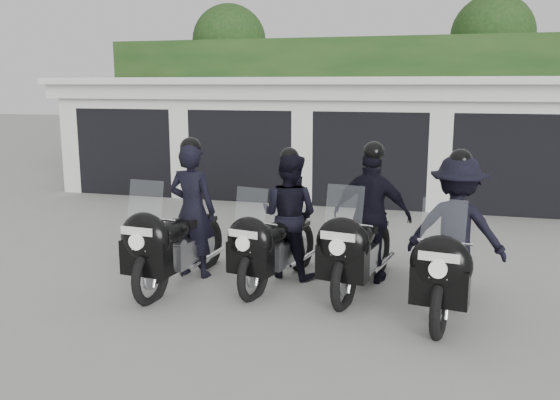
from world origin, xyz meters
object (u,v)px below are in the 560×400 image
(police_bike_c, at_px, (367,225))
(police_bike_a, at_px, (181,225))
(police_bike_d, at_px, (454,240))
(police_bike_b, at_px, (283,224))

(police_bike_c, bearing_deg, police_bike_a, -157.07)
(police_bike_a, height_order, police_bike_c, police_bike_a)
(police_bike_d, bearing_deg, police_bike_c, 163.26)
(police_bike_a, xyz_separation_m, police_bike_c, (2.56, 0.59, 0.04))
(police_bike_b, distance_m, police_bike_d, 2.40)
(police_bike_b, bearing_deg, police_bike_a, -147.89)
(police_bike_a, bearing_deg, police_bike_d, 5.63)
(police_bike_c, xyz_separation_m, police_bike_d, (1.16, -0.54, -0.00))
(police_bike_a, distance_m, police_bike_b, 1.45)
(police_bike_a, distance_m, police_bike_d, 3.71)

